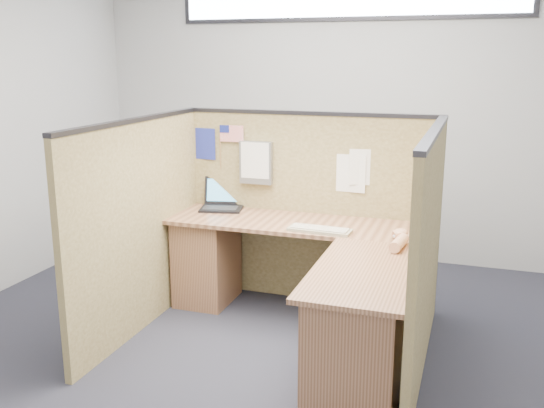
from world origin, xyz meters
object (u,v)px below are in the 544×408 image
(keyboard, at_px, (320,230))
(mouse, at_px, (401,236))
(laptop, at_px, (224,201))
(l_desk, at_px, (306,285))

(keyboard, distance_m, mouse, 0.57)
(laptop, xyz_separation_m, mouse, (1.48, -0.42, -0.04))
(l_desk, relative_size, mouse, 17.78)
(laptop, height_order, keyboard, laptop)
(l_desk, distance_m, laptop, 1.13)
(keyboard, height_order, mouse, mouse)
(mouse, bearing_deg, laptop, 164.01)
(keyboard, xyz_separation_m, mouse, (0.57, 0.00, 0.01))
(keyboard, bearing_deg, laptop, 158.03)
(laptop, bearing_deg, mouse, -28.95)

